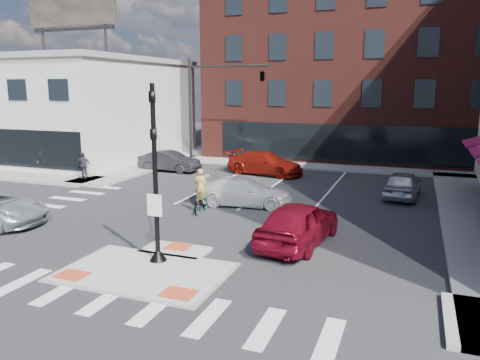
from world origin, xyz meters
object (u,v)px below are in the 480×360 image
at_px(bg_car_dark, 169,161).
at_px(pedestrian_a, 41,162).
at_px(bg_car_red, 265,163).
at_px(bg_car_silver, 403,184).
at_px(white_pickup, 244,192).
at_px(red_sedan, 299,223).
at_px(cyclist, 201,198).
at_px(pedestrian_b, 83,165).

relative_size(bg_car_dark, pedestrian_a, 2.88).
bearing_deg(pedestrian_a, bg_car_red, 34.35).
xyz_separation_m(bg_car_dark, bg_car_silver, (16.01, -2.69, 0.00)).
height_order(white_pickup, bg_car_silver, bg_car_silver).
bearing_deg(bg_car_red, red_sedan, -145.84).
relative_size(bg_car_dark, bg_car_red, 0.82).
relative_size(bg_car_silver, bg_car_red, 0.80).
distance_m(white_pickup, pedestrian_a, 16.20).
height_order(white_pickup, pedestrian_a, pedestrian_a).
height_order(red_sedan, bg_car_red, red_sedan).
xyz_separation_m(cyclist, pedestrian_a, (-14.44, 5.00, 0.20)).
height_order(bg_car_red, pedestrian_b, pedestrian_b).
bearing_deg(white_pickup, bg_car_red, 3.32).
distance_m(red_sedan, bg_car_dark, 17.61).
bearing_deg(pedestrian_b, bg_car_red, 12.41).
bearing_deg(bg_car_dark, pedestrian_b, 146.93).
height_order(bg_car_silver, pedestrian_a, pedestrian_a).
xyz_separation_m(bg_car_dark, bg_car_red, (6.84, 1.22, 0.05)).
distance_m(bg_car_silver, pedestrian_a, 23.52).
height_order(red_sedan, bg_car_silver, red_sedan).
bearing_deg(bg_car_dark, white_pickup, -129.31).
xyz_separation_m(pedestrian_a, pedestrian_b, (3.94, -0.54, 0.07)).
xyz_separation_m(red_sedan, cyclist, (-5.53, 2.91, -0.13)).
bearing_deg(pedestrian_b, cyclist, -41.67).
relative_size(white_pickup, cyclist, 2.27).
xyz_separation_m(white_pickup, bg_car_dark, (-8.49, 7.43, 0.03)).
distance_m(bg_car_red, cyclist, 10.69).
distance_m(bg_car_silver, cyclist, 11.28).
bearing_deg(red_sedan, bg_car_silver, -102.81).
bearing_deg(bg_car_silver, bg_car_red, -18.41).
bearing_deg(bg_car_dark, bg_car_red, -77.97).
height_order(pedestrian_a, pedestrian_b, pedestrian_b).
distance_m(white_pickup, bg_car_dark, 11.28).
xyz_separation_m(red_sedan, bg_car_dark, (-12.52, 12.39, -0.12)).
relative_size(bg_car_red, pedestrian_a, 3.51).
relative_size(bg_car_red, cyclist, 2.53).
bearing_deg(pedestrian_a, bg_car_silver, 16.96).
relative_size(bg_car_dark, pedestrian_b, 2.64).
xyz_separation_m(bg_car_red, pedestrian_a, (-14.29, -5.69, 0.14)).
bearing_deg(white_pickup, cyclist, 136.36).
xyz_separation_m(red_sedan, bg_car_red, (-5.68, 13.61, -0.06)).
distance_m(white_pickup, cyclist, 2.53).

